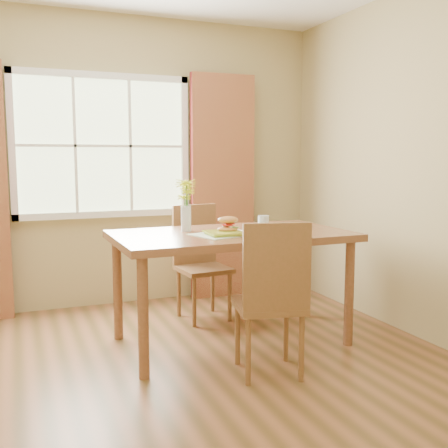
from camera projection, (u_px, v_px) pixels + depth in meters
room at (154, 165)px, 3.11m from camera, size 4.24×3.84×2.74m
window at (103, 146)px, 4.81m from camera, size 1.62×0.06×1.32m
curtain_right at (223, 187)px, 5.20m from camera, size 0.65×0.08×2.20m
dining_table at (231, 244)px, 3.90m from camera, size 1.75×1.00×0.84m
chair_near at (272, 293)px, 3.27m from camera, size 0.50×0.50×1.01m
chair_far at (200, 256)px, 4.57m from camera, size 0.45×0.45×0.98m
placemat at (225, 234)px, 3.77m from camera, size 0.53×0.45×0.01m
plate at (224, 234)px, 3.72m from camera, size 0.26×0.26×0.01m
croissant_sandwich at (228, 224)px, 3.77m from camera, size 0.17×0.13×0.11m
water_glass at (263, 224)px, 3.89m from camera, size 0.08×0.08×0.12m
flower_vase at (186, 199)px, 3.92m from camera, size 0.16×0.16×0.39m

